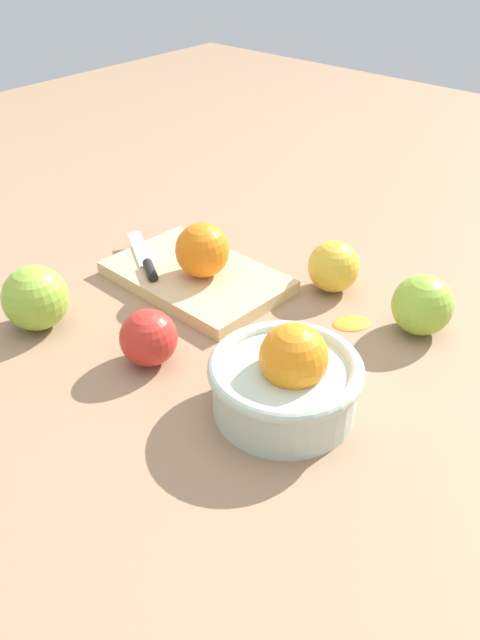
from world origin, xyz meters
TOP-DOWN VIEW (x-y plane):
  - ground_plane at (0.00, 0.00)m, footprint 2.40×2.40m
  - bowl at (-0.14, 0.12)m, footprint 0.16×0.16m
  - cutting_board at (0.11, -0.01)m, footprint 0.25×0.17m
  - orange_on_board at (0.10, -0.01)m, footprint 0.08×0.08m
  - knife at (0.18, 0.02)m, footprint 0.14×0.10m
  - apple_back_right at (0.03, 0.16)m, footprint 0.07×0.07m
  - apple_front_left at (-0.18, -0.11)m, footprint 0.08×0.08m
  - apple_back_right_2 at (0.19, 0.20)m, footprint 0.08×0.08m
  - apple_front_left_2 at (-0.04, -0.12)m, footprint 0.07×0.07m
  - citrus_peel at (-0.11, -0.07)m, footprint 0.06×0.06m

SIDE VIEW (x-z plane):
  - ground_plane at x=0.00m, z-range 0.00..0.00m
  - citrus_peel at x=-0.11m, z-range 0.00..0.01m
  - cutting_board at x=0.11m, z-range 0.00..0.02m
  - knife at x=0.18m, z-range 0.02..0.03m
  - apple_back_right at x=0.03m, z-range 0.00..0.07m
  - apple_front_left_2 at x=-0.04m, z-range 0.00..0.07m
  - apple_front_left at x=-0.18m, z-range 0.00..0.08m
  - apple_back_right_2 at x=0.19m, z-range 0.00..0.08m
  - bowl at x=-0.14m, z-range -0.01..0.10m
  - orange_on_board at x=0.10m, z-range 0.02..0.09m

